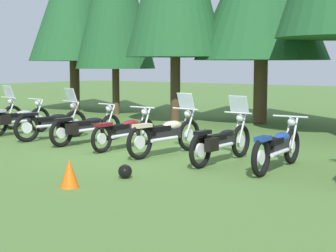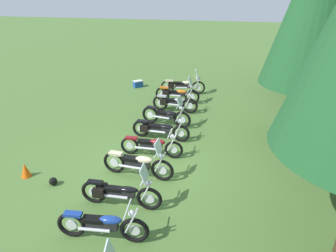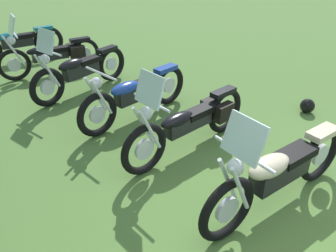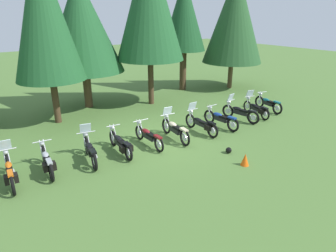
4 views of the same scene
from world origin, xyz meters
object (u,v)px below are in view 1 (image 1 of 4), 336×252
Objects in this scene: motorcycle_8 at (278,147)px; dropped_helmet at (125,171)px; motorcycle_4 at (85,127)px; motorcycle_7 at (221,141)px; motorcycle_2 at (17,119)px; motorcycle_6 at (167,133)px; motorcycle_5 at (125,131)px; traffic_cone at (69,173)px; motorcycle_3 at (52,122)px.

motorcycle_8 is 9.06× the size of dropped_helmet.
motorcycle_4 is at bearing 143.97° from dropped_helmet.
motorcycle_7 reaches higher than motorcycle_8.
motorcycle_2 is 7.15m from motorcycle_7.
motorcycle_5 is at bearing 90.50° from motorcycle_6.
motorcycle_8 is 4.82× the size of traffic_cone.
motorcycle_8 is (6.82, -0.32, -0.02)m from motorcycle_3.
motorcycle_2 is 0.99× the size of motorcycle_3.
motorcycle_5 is at bearing -85.81° from motorcycle_2.
motorcycle_3 is at bearing 93.09° from motorcycle_4.
motorcycle_7 is at bearing -88.46° from motorcycle_4.
motorcycle_2 is 5.63m from motorcycle_6.
motorcycle_8 is (8.42, -0.40, -0.00)m from motorcycle_2.
motorcycle_7 is at bearing -81.93° from motorcycle_3.
motorcycle_7 is 2.47m from dropped_helmet.
motorcycle_5 is at bearing -84.66° from motorcycle_4.
motorcycle_7 is (4.23, -0.27, 0.02)m from motorcycle_4.
traffic_cone reaches higher than dropped_helmet.
motorcycle_3 is 2.67m from motorcycle_5.
motorcycle_6 is (1.35, -0.13, 0.06)m from motorcycle_5.
motorcycle_4 is at bearing 90.73° from motorcycle_5.
motorcycle_2 is 4.27m from motorcycle_5.
motorcycle_7 is at bearing 86.60° from motorcycle_8.
motorcycle_7 is 1.29m from motorcycle_8.
motorcycle_3 reaches higher than motorcycle_5.
motorcycle_6 is 1.04× the size of motorcycle_8.
motorcycle_8 is (1.29, -0.01, -0.01)m from motorcycle_7.
motorcycle_2 is at bearing 157.10° from dropped_helmet.
motorcycle_3 is 0.97× the size of motorcycle_8.
motorcycle_4 is 1.36m from motorcycle_5.
motorcycle_4 reaches higher than traffic_cone.
motorcycle_7 is (1.52, -0.14, -0.04)m from motorcycle_6.
motorcycle_7 is (5.53, -0.32, -0.01)m from motorcycle_3.
motorcycle_4 is at bearing 87.02° from motorcycle_7.
dropped_helmet is at bearing -107.11° from motorcycle_2.
motorcycle_2 is 0.92× the size of motorcycle_6.
motorcycle_8 reaches higher than traffic_cone.
motorcycle_4 is 2.71m from motorcycle_6.
motorcycle_7 is at bearing 75.83° from dropped_helmet.
dropped_helmet is at bearing -153.78° from motorcycle_6.
motorcycle_2 is 7.36m from traffic_cone.
motorcycle_3 is 6.01m from traffic_cone.
motorcycle_8 is at bearing -86.91° from motorcycle_2.
dropped_helmet is at bearing 166.48° from motorcycle_7.
dropped_helmet is (2.27, -2.64, -0.31)m from motorcycle_5.
motorcycle_3 is 5.54m from motorcycle_7.
motorcycle_4 reaches higher than dropped_helmet.
motorcycle_6 reaches higher than motorcycle_8.
dropped_helmet is at bearing -107.22° from motorcycle_3.
traffic_cone is at bearing 144.90° from motorcycle_8.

